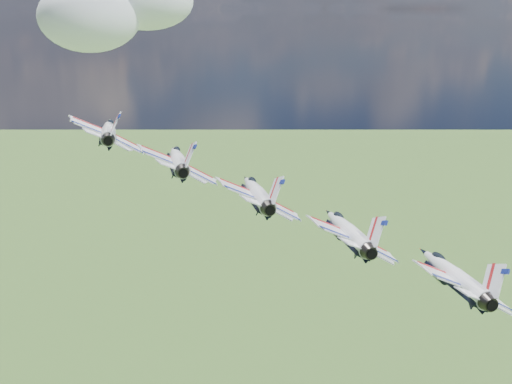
{
  "coord_description": "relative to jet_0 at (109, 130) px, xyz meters",
  "views": [
    {
      "loc": [
        -7.95,
        -90.68,
        181.66
      ],
      "look_at": [
        10.42,
        -11.47,
        158.38
      ],
      "focal_mm": 45.0,
      "sensor_mm": 36.0,
      "label": 1
    }
  ],
  "objects": [
    {
      "name": "jet_3",
      "position": [
        27.72,
        -28.11,
        -8.47
      ],
      "size": [
        12.77,
        17.11,
        9.73
      ],
      "primitive_type": null,
      "rotation": [
        0.0,
        0.48,
        -0.02
      ],
      "color": "white"
    },
    {
      "name": "jet_1",
      "position": [
        9.24,
        -9.37,
        -2.82
      ],
      "size": [
        12.77,
        17.11,
        9.73
      ],
      "primitive_type": null,
      "rotation": [
        0.0,
        0.48,
        -0.02
      ],
      "color": "white"
    },
    {
      "name": "jet_2",
      "position": [
        18.48,
        -18.74,
        -5.65
      ],
      "size": [
        12.77,
        17.11,
        9.73
      ],
      "primitive_type": null,
      "rotation": [
        0.0,
        0.48,
        -0.02
      ],
      "color": "white"
    },
    {
      "name": "jet_0",
      "position": [
        0.0,
        0.0,
        0.0
      ],
      "size": [
        12.77,
        17.11,
        9.73
      ],
      "primitive_type": null,
      "rotation": [
        0.0,
        0.48,
        -0.02
      ],
      "color": "white"
    },
    {
      "name": "cloud_far",
      "position": [
        13.22,
        188.53,
        17.1
      ],
      "size": [
        60.58,
        47.6,
        23.8
      ],
      "primitive_type": "ellipsoid",
      "color": "white"
    },
    {
      "name": "jet_4",
      "position": [
        36.95,
        -37.48,
        -11.29
      ],
      "size": [
        12.77,
        17.11,
        9.73
      ],
      "primitive_type": null,
      "rotation": [
        0.0,
        0.48,
        -0.02
      ],
      "color": "white"
    }
  ]
}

